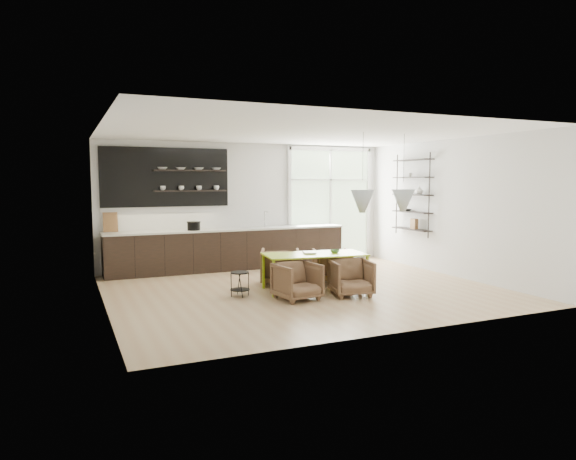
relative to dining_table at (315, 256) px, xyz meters
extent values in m
cube|color=tan|center=(-0.18, 0.11, -0.64)|extent=(7.00, 6.00, 0.01)
cube|color=silver|center=(-0.18, 3.11, 0.82)|extent=(7.00, 0.02, 2.90)
cube|color=silver|center=(-3.68, 0.11, 0.82)|extent=(0.02, 6.00, 2.90)
cube|color=silver|center=(3.32, 0.11, 0.82)|extent=(0.02, 6.00, 2.90)
cube|color=white|center=(-0.18, 0.11, 2.27)|extent=(7.00, 6.00, 0.01)
cube|color=#B2D1A5|center=(1.97, 3.08, 0.82)|extent=(2.20, 0.02, 2.70)
cube|color=silver|center=(1.97, 3.05, 0.82)|extent=(2.30, 0.08, 2.80)
cone|color=#ABB5BA|center=(0.77, -0.39, 1.02)|extent=(0.44, 0.44, 0.42)
cone|color=#ABB5BA|center=(1.67, -0.39, 1.02)|extent=(0.44, 0.44, 0.42)
cylinder|color=black|center=(0.77, -0.39, 1.82)|extent=(0.01, 0.01, 0.89)
cylinder|color=black|center=(1.67, -0.39, 1.82)|extent=(0.01, 0.01, 0.89)
cube|color=black|center=(-0.78, 2.78, -0.18)|extent=(5.50, 0.65, 0.90)
cube|color=#BBBBB7|center=(-0.78, 2.78, 0.29)|extent=(5.54, 0.69, 0.04)
cube|color=silver|center=(-0.78, 3.10, 0.57)|extent=(5.50, 0.02, 0.55)
cube|color=black|center=(-2.13, 3.07, 1.47)|extent=(2.80, 0.06, 1.30)
cube|color=black|center=(-1.63, 2.93, 1.62)|extent=(1.60, 0.28, 0.03)
cube|color=black|center=(-1.63, 2.93, 1.17)|extent=(1.60, 0.28, 0.03)
cube|color=olive|center=(-3.33, 3.01, 0.52)|extent=(0.30, 0.10, 0.42)
cylinder|color=silver|center=(0.12, 2.88, 0.49)|extent=(0.02, 0.02, 0.40)
imported|color=white|center=(-2.23, 2.93, 1.66)|extent=(0.22, 0.22, 0.05)
imported|color=white|center=(-1.83, 2.93, 1.66)|extent=(0.22, 0.22, 0.05)
imported|color=white|center=(-1.43, 2.93, 1.66)|extent=(0.22, 0.22, 0.05)
imported|color=white|center=(-1.03, 2.93, 1.66)|extent=(0.22, 0.22, 0.05)
imported|color=white|center=(-2.23, 2.93, 1.23)|extent=(0.12, 0.12, 0.10)
imported|color=white|center=(-1.83, 2.93, 1.23)|extent=(0.12, 0.12, 0.10)
imported|color=white|center=(-1.43, 2.93, 1.23)|extent=(0.12, 0.12, 0.10)
imported|color=white|center=(-1.03, 2.93, 1.23)|extent=(0.12, 0.12, 0.10)
cylinder|color=black|center=(-1.62, 2.69, 0.39)|extent=(0.28, 0.28, 0.17)
cube|color=black|center=(3.18, 0.71, 1.07)|extent=(0.02, 0.02, 1.90)
cube|color=black|center=(3.18, 1.91, 1.07)|extent=(0.02, 0.02, 1.90)
cube|color=black|center=(3.18, 1.31, 0.27)|extent=(0.26, 1.20, 0.02)
cube|color=black|center=(3.18, 1.31, 0.67)|extent=(0.26, 1.20, 0.02)
cube|color=black|center=(3.18, 1.31, 1.07)|extent=(0.26, 1.20, 0.02)
cube|color=black|center=(3.18, 1.31, 1.47)|extent=(0.26, 1.20, 0.03)
cube|color=black|center=(3.18, 1.31, 1.87)|extent=(0.26, 1.20, 0.03)
imported|color=white|center=(3.18, 1.06, 1.17)|extent=(0.18, 0.18, 0.19)
imported|color=#333338|center=(3.18, 1.51, 0.71)|extent=(0.22, 0.22, 0.05)
imported|color=white|center=(3.18, 1.41, 1.53)|extent=(0.10, 0.10, 0.09)
cube|color=olive|center=(3.18, 1.21, 0.40)|extent=(0.10, 0.18, 0.24)
cube|color=#97B914|center=(0.00, 0.00, 0.03)|extent=(1.95, 1.07, 0.03)
cube|color=#97B914|center=(-0.93, -0.26, -0.31)|extent=(0.05, 0.05, 0.65)
cube|color=#97B914|center=(-0.83, 0.49, -0.31)|extent=(0.05, 0.05, 0.65)
cube|color=#97B914|center=(0.83, -0.49, -0.31)|extent=(0.05, 0.05, 0.65)
cube|color=#97B914|center=(0.93, 0.26, -0.31)|extent=(0.05, 0.05, 0.65)
imported|color=brown|center=(-0.38, 0.76, -0.29)|extent=(0.99, 1.00, 0.69)
imported|color=brown|center=(0.66, 0.54, -0.30)|extent=(0.90, 0.91, 0.66)
imported|color=brown|center=(-0.63, -0.59, -0.32)|extent=(0.77, 0.79, 0.63)
imported|color=brown|center=(0.38, -0.69, -0.32)|extent=(0.81, 0.83, 0.64)
cylinder|color=black|center=(-1.45, 0.04, -0.21)|extent=(0.32, 0.32, 0.02)
cylinder|color=black|center=(-1.45, 0.04, -0.51)|extent=(0.34, 0.34, 0.02)
cylinder|color=black|center=(-1.30, 0.01, -0.42)|extent=(0.01, 0.01, 0.42)
cylinder|color=black|center=(-1.42, 0.19, -0.42)|extent=(0.01, 0.01, 0.42)
cylinder|color=black|center=(-1.60, 0.07, -0.42)|extent=(0.01, 0.01, 0.42)
cylinder|color=black|center=(-1.48, -0.11, -0.42)|extent=(0.01, 0.01, 0.42)
imported|color=white|center=(-0.18, 0.11, 0.06)|extent=(0.30, 0.35, 0.03)
imported|color=#4E7943|center=(0.40, -0.03, 0.07)|extent=(0.21, 0.21, 0.06)
camera|label=1|loc=(-4.25, -8.40, 1.39)|focal=32.00mm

